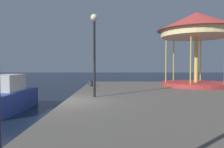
{
  "coord_description": "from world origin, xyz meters",
  "views": [
    {
      "loc": [
        2.12,
        -9.52,
        2.39
      ],
      "look_at": [
        2.08,
        2.69,
        1.89
      ],
      "focal_mm": 34.44,
      "sensor_mm": 36.0,
      "label": 1
    }
  ],
  "objects_px": {
    "motorboat_blue": "(8,97)",
    "bollard_north": "(92,84)",
    "lamp_post_mid_promenade": "(95,40)",
    "bollard_south": "(91,83)",
    "carousel": "(197,31)"
  },
  "relations": [
    {
      "from": "motorboat_blue",
      "to": "bollard_north",
      "type": "relative_size",
      "value": 10.32
    },
    {
      "from": "lamp_post_mid_promenade",
      "to": "bollard_north",
      "type": "height_order",
      "value": "lamp_post_mid_promenade"
    },
    {
      "from": "lamp_post_mid_promenade",
      "to": "bollard_south",
      "type": "height_order",
      "value": "lamp_post_mid_promenade"
    },
    {
      "from": "carousel",
      "to": "lamp_post_mid_promenade",
      "type": "distance_m",
      "value": 9.25
    },
    {
      "from": "motorboat_blue",
      "to": "bollard_north",
      "type": "height_order",
      "value": "motorboat_blue"
    },
    {
      "from": "motorboat_blue",
      "to": "bollard_south",
      "type": "height_order",
      "value": "motorboat_blue"
    },
    {
      "from": "motorboat_blue",
      "to": "bollard_south",
      "type": "distance_m",
      "value": 6.86
    },
    {
      "from": "bollard_north",
      "to": "bollard_south",
      "type": "bearing_deg",
      "value": 101.33
    },
    {
      "from": "carousel",
      "to": "bollard_south",
      "type": "xyz_separation_m",
      "value": [
        -8.1,
        0.6,
        -3.94
      ]
    },
    {
      "from": "lamp_post_mid_promenade",
      "to": "bollard_north",
      "type": "bearing_deg",
      "value": 97.26
    },
    {
      "from": "motorboat_blue",
      "to": "carousel",
      "type": "height_order",
      "value": "carousel"
    },
    {
      "from": "bollard_north",
      "to": "carousel",
      "type": "bearing_deg",
      "value": 2.55
    },
    {
      "from": "lamp_post_mid_promenade",
      "to": "carousel",
      "type": "bearing_deg",
      "value": 37.68
    },
    {
      "from": "lamp_post_mid_promenade",
      "to": "bollard_south",
      "type": "bearing_deg",
      "value": 97.89
    },
    {
      "from": "motorboat_blue",
      "to": "lamp_post_mid_promenade",
      "type": "bearing_deg",
      "value": -5.57
    }
  ]
}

